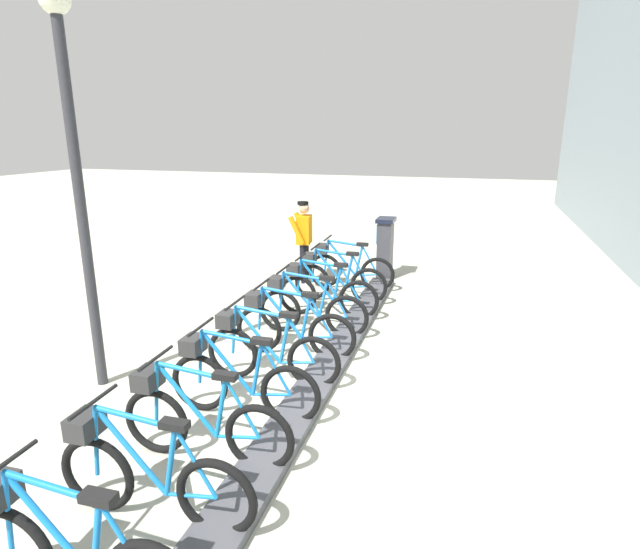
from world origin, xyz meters
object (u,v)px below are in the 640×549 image
(bike_docked_3, at_px, (308,307))
(bike_docked_4, at_px, (290,326))
(bike_docked_5, at_px, (267,350))
(payment_kiosk, at_px, (385,247))
(bike_docked_0, at_px, (347,268))
(bike_docked_2, at_px, (323,292))
(bike_docked_1, at_px, (336,279))
(bike_docked_7, at_px, (199,419))
(lamp_post, at_px, (73,144))
(worker_near_rack, at_px, (304,239))
(bike_docked_8, at_px, (145,474))
(bike_docked_6, at_px, (237,380))

(bike_docked_3, bearing_deg, bike_docked_4, 90.00)
(bike_docked_5, bearing_deg, payment_kiosk, -96.45)
(bike_docked_0, distance_m, bike_docked_2, 1.63)
(bike_docked_2, xyz_separation_m, bike_docked_5, (0.00, 2.45, 0.00))
(payment_kiosk, distance_m, bike_docked_5, 5.10)
(payment_kiosk, distance_m, bike_docked_4, 4.29)
(bike_docked_1, bearing_deg, bike_docked_7, 90.00)
(lamp_post, bearing_deg, bike_docked_7, 152.38)
(bike_docked_3, distance_m, bike_docked_7, 3.27)
(bike_docked_4, xyz_separation_m, worker_near_rack, (0.95, -3.45, 0.48))
(bike_docked_8, relative_size, worker_near_rack, 1.04)
(bike_docked_1, bearing_deg, bike_docked_3, 90.00)
(payment_kiosk, height_order, bike_docked_1, payment_kiosk)
(payment_kiosk, bearing_deg, bike_docked_2, 77.64)
(bike_docked_0, height_order, bike_docked_6, same)
(bike_docked_2, distance_m, bike_docked_8, 4.90)
(bike_docked_2, bearing_deg, bike_docked_1, -90.00)
(bike_docked_7, bearing_deg, bike_docked_2, -90.00)
(worker_near_rack, bearing_deg, lamp_post, 78.61)
(bike_docked_2, bearing_deg, worker_near_rack, -62.38)
(bike_docked_8, xyz_separation_m, lamp_post, (1.93, -1.83, 2.44))
(bike_docked_3, bearing_deg, bike_docked_1, -90.00)
(bike_docked_6, bearing_deg, payment_kiosk, -95.56)
(payment_kiosk, distance_m, bike_docked_3, 3.48)
(bike_docked_1, height_order, bike_docked_4, same)
(bike_docked_0, relative_size, bike_docked_3, 1.00)
(payment_kiosk, relative_size, bike_docked_1, 0.74)
(bike_docked_1, bearing_deg, bike_docked_5, 90.00)
(bike_docked_4, bearing_deg, bike_docked_2, -90.00)
(bike_docked_0, xyz_separation_m, bike_docked_6, (0.00, 4.90, 0.00))
(bike_docked_3, distance_m, worker_near_rack, 2.84)
(bike_docked_2, height_order, bike_docked_8, same)
(payment_kiosk, relative_size, bike_docked_6, 0.74)
(bike_docked_7, height_order, worker_near_rack, worker_near_rack)
(bike_docked_6, bearing_deg, worker_near_rack, -79.41)
(bike_docked_5, distance_m, bike_docked_6, 0.82)
(bike_docked_1, relative_size, bike_docked_5, 1.00)
(payment_kiosk, distance_m, bike_docked_1, 1.90)
(bike_docked_1, xyz_separation_m, bike_docked_3, (0.00, 1.63, 0.00))
(payment_kiosk, height_order, worker_near_rack, worker_near_rack)
(bike_docked_1, relative_size, lamp_post, 0.39)
(bike_docked_2, relative_size, bike_docked_6, 1.00)
(bike_docked_3, relative_size, lamp_post, 0.39)
(bike_docked_0, bearing_deg, payment_kiosk, -120.37)
(payment_kiosk, bearing_deg, lamp_post, 66.18)
(bike_docked_6, bearing_deg, lamp_post, -5.78)
(bike_docked_0, bearing_deg, bike_docked_7, 90.00)
(lamp_post, bearing_deg, bike_docked_1, -116.46)
(payment_kiosk, bearing_deg, bike_docked_8, 85.64)
(bike_docked_2, bearing_deg, bike_docked_0, -90.00)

